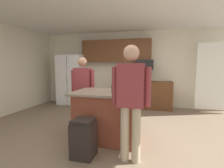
# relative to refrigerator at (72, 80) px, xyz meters

# --- Properties ---
(floor) EXTENTS (7.04, 7.04, 0.00)m
(floor) POSITION_rel_refrigerator_xyz_m (2.00, -2.38, -0.90)
(floor) COLOR #7F6B56
(floor) RESTS_ON ground
(ceiling) EXTENTS (7.04, 7.04, 0.00)m
(ceiling) POSITION_rel_refrigerator_xyz_m (2.00, -2.38, 1.70)
(ceiling) COLOR white
(back_wall) EXTENTS (6.40, 0.10, 2.60)m
(back_wall) POSITION_rel_refrigerator_xyz_m (2.00, 0.42, 0.40)
(back_wall) COLOR beige
(back_wall) RESTS_ON ground
(french_door_window_panel) EXTENTS (0.90, 0.06, 2.00)m
(french_door_window_panel) POSITION_rel_refrigerator_xyz_m (4.60, 0.02, 0.20)
(french_door_window_panel) COLOR white
(french_door_window_panel) RESTS_ON ground
(cabinet_run_upper) EXTENTS (2.40, 0.38, 0.75)m
(cabinet_run_upper) POSITION_rel_refrigerator_xyz_m (1.60, 0.22, 1.03)
(cabinet_run_upper) COLOR brown
(cabinet_run_lower) EXTENTS (1.80, 0.63, 0.90)m
(cabinet_run_lower) POSITION_rel_refrigerator_xyz_m (2.60, 0.10, -0.45)
(cabinet_run_lower) COLOR brown
(cabinet_run_lower) RESTS_ON ground
(refrigerator) EXTENTS (0.92, 0.76, 1.80)m
(refrigerator) POSITION_rel_refrigerator_xyz_m (0.00, 0.00, 0.00)
(refrigerator) COLOR white
(refrigerator) RESTS_ON ground
(microwave_over_range) EXTENTS (0.56, 0.40, 0.32)m
(microwave_over_range) POSITION_rel_refrigerator_xyz_m (2.60, 0.12, 0.55)
(microwave_over_range) COLOR black
(kitchen_island) EXTENTS (1.30, 0.96, 0.94)m
(kitchen_island) POSITION_rel_refrigerator_xyz_m (2.12, -2.61, -0.42)
(kitchen_island) COLOR brown
(kitchen_island) RESTS_ON ground
(person_guest_left) EXTENTS (0.57, 0.23, 1.73)m
(person_guest_left) POSITION_rel_refrigerator_xyz_m (2.66, -3.30, 0.10)
(person_guest_left) COLOR tan
(person_guest_left) RESTS_ON ground
(person_elder_center) EXTENTS (0.57, 0.22, 1.62)m
(person_elder_center) POSITION_rel_refrigerator_xyz_m (1.36, -2.07, 0.03)
(person_elder_center) COLOR tan
(person_elder_center) RESTS_ON ground
(tumbler_amber) EXTENTS (0.07, 0.07, 0.14)m
(tumbler_amber) POSITION_rel_refrigerator_xyz_m (2.25, -2.70, 0.11)
(tumbler_amber) COLOR black
(tumbler_amber) RESTS_ON kitchen_island
(glass_stout_tall) EXTENTS (0.07, 0.07, 0.16)m
(glass_stout_tall) POSITION_rel_refrigerator_xyz_m (2.53, -2.31, 0.12)
(glass_stout_tall) COLOR black
(glass_stout_tall) RESTS_ON kitchen_island
(glass_pilsner) EXTENTS (0.07, 0.07, 0.15)m
(glass_pilsner) POSITION_rel_refrigerator_xyz_m (2.55, -2.77, 0.11)
(glass_pilsner) COLOR black
(glass_pilsner) RESTS_ON kitchen_island
(trash_bin) EXTENTS (0.34, 0.34, 0.61)m
(trash_bin) POSITION_rel_refrigerator_xyz_m (1.94, -3.37, -0.60)
(trash_bin) COLOR black
(trash_bin) RESTS_ON ground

